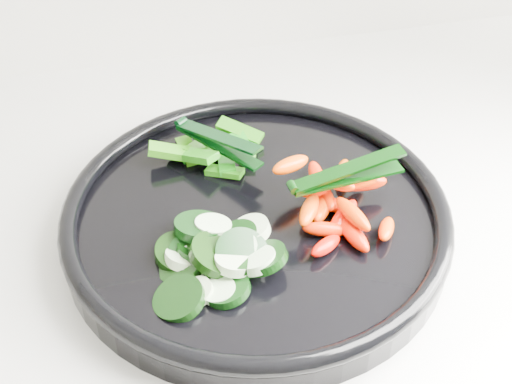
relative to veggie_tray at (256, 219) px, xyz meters
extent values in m
cube|color=silver|center=(0.06, 0.06, -0.04)|extent=(2.02, 0.62, 0.03)
cylinder|color=black|center=(0.00, 0.00, -0.01)|extent=(0.45, 0.45, 0.02)
torus|color=black|center=(0.00, 0.00, 0.01)|extent=(0.46, 0.46, 0.02)
cylinder|color=black|center=(-0.09, -0.09, 0.01)|extent=(0.06, 0.06, 0.03)
cylinder|color=beige|center=(-0.07, -0.09, 0.01)|extent=(0.04, 0.04, 0.02)
cylinder|color=black|center=(-0.06, -0.04, 0.01)|extent=(0.05, 0.06, 0.03)
cylinder|color=#D5EEBE|center=(-0.08, -0.04, 0.01)|extent=(0.05, 0.05, 0.03)
cylinder|color=black|center=(-0.07, -0.04, 0.01)|extent=(0.06, 0.06, 0.03)
cylinder|color=#DFF8C6|center=(-0.06, -0.03, 0.01)|extent=(0.03, 0.03, 0.02)
cylinder|color=black|center=(-0.05, -0.09, 0.01)|extent=(0.05, 0.05, 0.02)
cylinder|color=beige|center=(-0.05, -0.09, 0.01)|extent=(0.04, 0.04, 0.02)
cylinder|color=black|center=(-0.04, -0.03, 0.01)|extent=(0.04, 0.04, 0.02)
cylinder|color=beige|center=(-0.06, -0.04, 0.01)|extent=(0.05, 0.05, 0.02)
cylinder|color=black|center=(-0.07, -0.03, 0.01)|extent=(0.06, 0.06, 0.02)
cylinder|color=beige|center=(-0.07, -0.04, 0.01)|extent=(0.05, 0.05, 0.01)
cylinder|color=black|center=(-0.08, -0.04, 0.01)|extent=(0.07, 0.07, 0.02)
cylinder|color=#D0F2C1|center=(-0.07, -0.05, 0.01)|extent=(0.05, 0.05, 0.02)
cylinder|color=black|center=(-0.08, -0.05, 0.01)|extent=(0.05, 0.05, 0.03)
cylinder|color=#DDF7C5|center=(-0.07, -0.04, 0.01)|extent=(0.03, 0.03, 0.02)
cylinder|color=black|center=(-0.01, -0.07, 0.02)|extent=(0.06, 0.06, 0.03)
cylinder|color=beige|center=(-0.02, -0.07, 0.02)|extent=(0.04, 0.05, 0.03)
cylinder|color=black|center=(-0.06, -0.02, 0.02)|extent=(0.07, 0.07, 0.02)
cylinder|color=#C7E9BA|center=(-0.05, -0.02, 0.02)|extent=(0.05, 0.05, 0.02)
cylinder|color=black|center=(-0.05, -0.06, 0.02)|extent=(0.07, 0.07, 0.03)
cylinder|color=beige|center=(-0.06, -0.05, 0.02)|extent=(0.04, 0.04, 0.02)
cylinder|color=black|center=(-0.03, -0.06, 0.02)|extent=(0.07, 0.07, 0.03)
cylinder|color=beige|center=(-0.03, -0.05, 0.02)|extent=(0.04, 0.03, 0.02)
cylinder|color=black|center=(-0.03, -0.04, 0.02)|extent=(0.04, 0.04, 0.02)
cylinder|color=beige|center=(-0.01, -0.03, 0.02)|extent=(0.04, 0.04, 0.02)
cylinder|color=black|center=(-0.03, -0.07, 0.02)|extent=(0.05, 0.05, 0.02)
cylinder|color=beige|center=(-0.04, -0.07, 0.02)|extent=(0.05, 0.05, 0.02)
ellipsoid|color=#FF1600|center=(0.08, -0.03, 0.01)|extent=(0.05, 0.05, 0.03)
ellipsoid|color=#FF3500|center=(0.06, -0.04, 0.01)|extent=(0.05, 0.03, 0.02)
ellipsoid|color=#FA1200|center=(0.08, -0.05, 0.01)|extent=(0.03, 0.05, 0.02)
ellipsoid|color=#FF2C00|center=(0.07, 0.00, 0.01)|extent=(0.02, 0.05, 0.03)
ellipsoid|color=#F86400|center=(0.11, -0.06, 0.01)|extent=(0.03, 0.04, 0.02)
ellipsoid|color=#FF4600|center=(0.06, -0.01, 0.01)|extent=(0.04, 0.05, 0.02)
ellipsoid|color=red|center=(0.05, -0.06, 0.01)|extent=(0.04, 0.03, 0.02)
ellipsoid|color=#F93A00|center=(0.07, -0.01, 0.01)|extent=(0.04, 0.03, 0.02)
ellipsoid|color=#E96000|center=(0.10, 0.04, 0.01)|extent=(0.03, 0.04, 0.02)
ellipsoid|color=#F51300|center=(0.07, 0.03, 0.01)|extent=(0.02, 0.05, 0.02)
ellipsoid|color=#E92E00|center=(0.04, -0.03, 0.03)|extent=(0.04, 0.05, 0.02)
ellipsoid|color=#F33800|center=(0.10, 0.01, 0.03)|extent=(0.05, 0.04, 0.03)
ellipsoid|color=#FC5900|center=(0.08, -0.04, 0.03)|extent=(0.03, 0.05, 0.02)
ellipsoid|color=#E82A00|center=(0.06, 0.00, 0.03)|extent=(0.05, 0.04, 0.02)
ellipsoid|color=#FF0F00|center=(0.11, 0.00, 0.03)|extent=(0.06, 0.02, 0.02)
ellipsoid|color=red|center=(0.07, -0.01, 0.04)|extent=(0.04, 0.04, 0.02)
ellipsoid|color=#F13E00|center=(0.04, 0.02, 0.04)|extent=(0.05, 0.03, 0.02)
ellipsoid|color=#FD3A00|center=(0.09, -0.02, 0.04)|extent=(0.04, 0.02, 0.02)
cube|color=#1B6E0A|center=(-0.01, 0.09, 0.01)|extent=(0.02, 0.05, 0.02)
cube|color=#15740B|center=(-0.01, 0.10, 0.01)|extent=(0.05, 0.04, 0.02)
cube|color=#216109|center=(0.02, 0.10, 0.01)|extent=(0.03, 0.05, 0.02)
cube|color=#156D0A|center=(-0.02, 0.07, 0.01)|extent=(0.04, 0.03, 0.01)
cube|color=#0A720D|center=(-0.02, 0.11, 0.01)|extent=(0.08, 0.03, 0.03)
cube|color=#25710A|center=(-0.05, 0.11, 0.01)|extent=(0.02, 0.05, 0.01)
cube|color=#236609|center=(-0.03, 0.12, 0.01)|extent=(0.05, 0.06, 0.03)
cube|color=#0A6E0D|center=(-0.05, 0.09, 0.02)|extent=(0.05, 0.06, 0.03)
cube|color=#1E6A0A|center=(-0.06, 0.10, 0.02)|extent=(0.06, 0.03, 0.02)
cube|color=#1A6809|center=(0.01, 0.12, 0.02)|extent=(0.05, 0.05, 0.02)
cylinder|color=black|center=(0.03, -0.02, 0.05)|extent=(0.01, 0.01, 0.01)
cube|color=black|center=(0.08, -0.02, 0.05)|extent=(0.11, 0.03, 0.00)
cube|color=black|center=(0.08, -0.02, 0.06)|extent=(0.11, 0.03, 0.02)
cylinder|color=black|center=(-0.05, 0.14, 0.03)|extent=(0.01, 0.01, 0.01)
cube|color=black|center=(-0.02, 0.09, 0.02)|extent=(0.08, 0.10, 0.00)
cube|color=black|center=(-0.02, 0.09, 0.04)|extent=(0.08, 0.10, 0.02)
camera|label=1|loc=(-0.12, -0.49, 0.47)|focal=50.00mm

